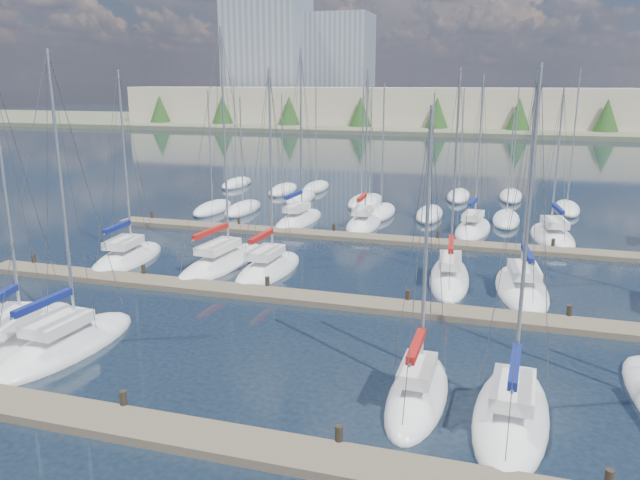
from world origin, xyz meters
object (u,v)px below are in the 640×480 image
(sailboat_e, at_px, (511,415))
(sailboat_b, at_px, (14,341))
(sailboat_i, at_px, (223,262))
(sailboat_j, at_px, (269,269))
(sailboat_d, at_px, (417,394))
(sailboat_o, at_px, (364,224))
(sailboat_k, at_px, (449,277))
(sailboat_h, at_px, (127,258))
(sailboat_l, at_px, (522,288))
(sailboat_p, at_px, (473,229))
(sailboat_q, at_px, (552,236))
(sailboat_c, at_px, (66,345))
(sailboat_n, at_px, (299,220))

(sailboat_e, xyz_separation_m, sailboat_b, (-21.57, 0.17, -0.01))
(sailboat_i, bearing_deg, sailboat_j, -3.06)
(sailboat_d, height_order, sailboat_o, sailboat_o)
(sailboat_k, bearing_deg, sailboat_h, -179.42)
(sailboat_l, xyz_separation_m, sailboat_p, (-3.55, 14.08, 0.01))
(sailboat_j, xyz_separation_m, sailboat_q, (17.44, 14.12, -0.01))
(sailboat_j, height_order, sailboat_c, sailboat_c)
(sailboat_h, xyz_separation_m, sailboat_i, (6.49, 0.91, 0.01))
(sailboat_b, bearing_deg, sailboat_c, -6.39)
(sailboat_n, distance_m, sailboat_b, 27.94)
(sailboat_l, relative_size, sailboat_n, 0.86)
(sailboat_l, bearing_deg, sailboat_k, 162.52)
(sailboat_l, relative_size, sailboat_e, 1.00)
(sailboat_j, height_order, sailboat_i, sailboat_i)
(sailboat_j, xyz_separation_m, sailboat_c, (-4.42, -13.36, -0.00))
(sailboat_n, distance_m, sailboat_k, 18.47)
(sailboat_p, relative_size, sailboat_b, 0.95)
(sailboat_c, bearing_deg, sailboat_j, 75.72)
(sailboat_d, bearing_deg, sailboat_l, 75.45)
(sailboat_l, distance_m, sailboat_k, 4.20)
(sailboat_l, distance_m, sailboat_h, 25.02)
(sailboat_e, distance_m, sailboat_k, 15.84)
(sailboat_l, height_order, sailboat_b, sailboat_b)
(sailboat_d, distance_m, sailboat_b, 18.21)
(sailboat_p, bearing_deg, sailboat_h, -138.53)
(sailboat_b, bearing_deg, sailboat_e, -14.41)
(sailboat_j, xyz_separation_m, sailboat_n, (-2.74, 13.92, 0.01))
(sailboat_e, distance_m, sailboat_p, 28.85)
(sailboat_c, bearing_deg, sailboat_o, 79.33)
(sailboat_c, height_order, sailboat_h, sailboat_c)
(sailboat_q, distance_m, sailboat_o, 14.63)
(sailboat_q, bearing_deg, sailboat_k, -125.38)
(sailboat_c, xyz_separation_m, sailboat_d, (15.65, -0.01, 0.01))
(sailboat_c, distance_m, sailboat_e, 19.03)
(sailboat_h, height_order, sailboat_n, sailboat_n)
(sailboat_n, bearing_deg, sailboat_l, -32.66)
(sailboat_l, distance_m, sailboat_o, 18.22)
(sailboat_j, xyz_separation_m, sailboat_e, (14.60, -13.86, -0.00))
(sailboat_l, distance_m, sailboat_j, 15.12)
(sailboat_c, height_order, sailboat_p, sailboat_c)
(sailboat_c, distance_m, sailboat_n, 27.33)
(sailboat_h, relative_size, sailboat_k, 1.00)
(sailboat_c, xyz_separation_m, sailboat_e, (19.02, -0.51, 0.00))
(sailboat_q, bearing_deg, sailboat_i, -155.09)
(sailboat_j, height_order, sailboat_q, sailboat_j)
(sailboat_l, height_order, sailboat_j, sailboat_j)
(sailboat_i, xyz_separation_m, sailboat_n, (0.66, 13.38, 0.01))
(sailboat_i, height_order, sailboat_k, sailboat_i)
(sailboat_h, xyz_separation_m, sailboat_n, (7.16, 14.28, 0.02))
(sailboat_h, xyz_separation_m, sailboat_b, (2.93, -13.34, -0.01))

